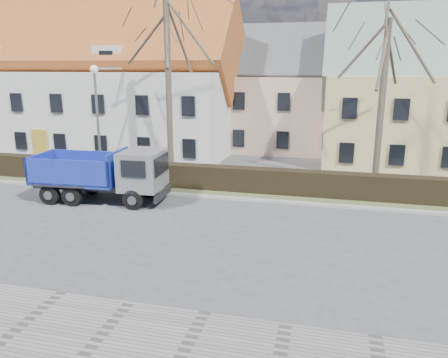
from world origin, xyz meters
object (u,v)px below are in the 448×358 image
(dump_truck, at_px, (96,174))
(streetlight, at_px, (98,123))
(cart_frame, at_px, (132,192))
(parked_car_a, at_px, (146,156))

(dump_truck, xyz_separation_m, streetlight, (-2.12, 4.23, 2.00))
(dump_truck, relative_size, streetlight, 1.02)
(dump_truck, xyz_separation_m, cart_frame, (1.47, 0.94, -1.10))
(dump_truck, height_order, parked_car_a, dump_truck)
(cart_frame, height_order, parked_car_a, parked_car_a)
(streetlight, xyz_separation_m, cart_frame, (3.59, -3.29, -3.10))
(dump_truck, relative_size, cart_frame, 11.38)
(dump_truck, relative_size, parked_car_a, 1.84)
(streetlight, bearing_deg, dump_truck, -63.42)
(dump_truck, distance_m, streetlight, 5.13)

